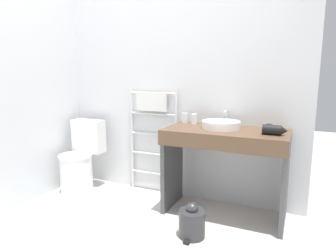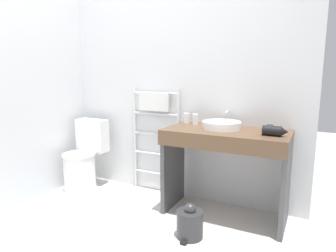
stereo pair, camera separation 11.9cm
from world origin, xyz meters
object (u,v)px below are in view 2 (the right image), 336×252
at_px(cup_near_wall, 186,118).
at_px(hair_dryer, 274,131).
at_px(sink_basin, 221,125).
at_px(towel_radiator, 155,120).
at_px(trash_bin, 190,223).
at_px(toilet, 84,161).
at_px(cup_near_edge, 195,119).

bearing_deg(cup_near_wall, hair_dryer, -15.84).
bearing_deg(cup_near_wall, sink_basin, -20.60).
relative_size(towel_radiator, trash_bin, 3.94).
bearing_deg(trash_bin, sink_basin, 81.01).
distance_m(cup_near_wall, trash_bin, 1.07).
xyz_separation_m(toilet, hair_dryer, (2.04, 0.02, 0.53)).
xyz_separation_m(sink_basin, trash_bin, (-0.08, -0.52, -0.74)).
distance_m(sink_basin, cup_near_edge, 0.32).
relative_size(toilet, cup_near_wall, 8.09).
distance_m(toilet, sink_basin, 1.66).
relative_size(cup_near_wall, trash_bin, 0.34).
relative_size(toilet, sink_basin, 2.29).
xyz_separation_m(hair_dryer, trash_bin, (-0.55, -0.43, -0.74)).
xyz_separation_m(cup_near_wall, hair_dryer, (0.88, -0.25, -0.01)).
relative_size(toilet, towel_radiator, 0.69).
bearing_deg(hair_dryer, cup_near_edge, 165.27).
relative_size(sink_basin, cup_near_wall, 3.53).
xyz_separation_m(toilet, cup_near_wall, (1.15, 0.27, 0.54)).
height_order(towel_radiator, trash_bin, towel_radiator).
bearing_deg(trash_bin, toilet, 164.70).
height_order(hair_dryer, trash_bin, hair_dryer).
xyz_separation_m(towel_radiator, hair_dryer, (1.27, -0.28, 0.04)).
height_order(cup_near_edge, trash_bin, cup_near_edge).
distance_m(toilet, towel_radiator, 0.96).
bearing_deg(hair_dryer, cup_near_wall, 164.16).
bearing_deg(towel_radiator, toilet, -158.22).
bearing_deg(toilet, trash_bin, -15.30).
height_order(cup_near_wall, trash_bin, cup_near_wall).
bearing_deg(trash_bin, cup_near_edge, 108.99).
bearing_deg(cup_near_edge, cup_near_wall, 157.28).
distance_m(cup_near_edge, trash_bin, 1.01).
xyz_separation_m(toilet, trash_bin, (1.49, -0.41, -0.21)).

